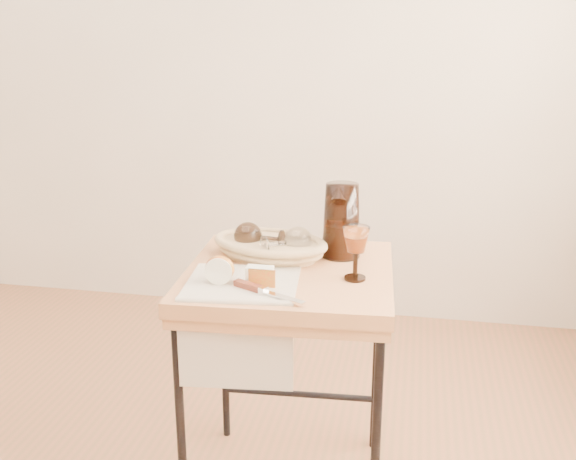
% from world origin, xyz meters
% --- Properties ---
extents(wall_back, '(3.60, 0.00, 2.70)m').
position_xyz_m(wall_back, '(0.00, 1.80, 1.35)').
color(wall_back, beige).
rests_on(wall_back, ground).
extents(side_table, '(0.60, 0.60, 0.73)m').
position_xyz_m(side_table, '(0.61, 0.42, 0.36)').
color(side_table, brown).
rests_on(side_table, floor).
extents(tea_towel, '(0.32, 0.29, 0.01)m').
position_xyz_m(tea_towel, '(0.51, 0.28, 0.73)').
color(tea_towel, white).
rests_on(tea_towel, side_table).
extents(bread_basket, '(0.35, 0.28, 0.05)m').
position_xyz_m(bread_basket, '(0.53, 0.51, 0.75)').
color(bread_basket, tan).
rests_on(bread_basket, side_table).
extents(goblet_lying_a, '(0.15, 0.10, 0.08)m').
position_xyz_m(goblet_lying_a, '(0.51, 0.52, 0.78)').
color(goblet_lying_a, '#463325').
rests_on(goblet_lying_a, bread_basket).
extents(goblet_lying_b, '(0.16, 0.15, 0.08)m').
position_xyz_m(goblet_lying_b, '(0.58, 0.49, 0.78)').
color(goblet_lying_b, white).
rests_on(goblet_lying_b, bread_basket).
extents(pitcher, '(0.17, 0.24, 0.26)m').
position_xyz_m(pitcher, '(0.74, 0.56, 0.83)').
color(pitcher, black).
rests_on(pitcher, side_table).
extents(wine_goblet, '(0.08, 0.08, 0.15)m').
position_xyz_m(wine_goblet, '(0.80, 0.37, 0.80)').
color(wine_goblet, white).
rests_on(wine_goblet, side_table).
extents(apple_half, '(0.08, 0.05, 0.07)m').
position_xyz_m(apple_half, '(0.45, 0.27, 0.77)').
color(apple_half, red).
rests_on(apple_half, tea_towel).
extents(apple_wedge, '(0.07, 0.04, 0.05)m').
position_xyz_m(apple_wedge, '(0.56, 0.27, 0.76)').
color(apple_wedge, white).
rests_on(apple_wedge, tea_towel).
extents(table_knife, '(0.20, 0.11, 0.02)m').
position_xyz_m(table_knife, '(0.59, 0.21, 0.74)').
color(table_knife, silver).
rests_on(table_knife, tea_towel).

